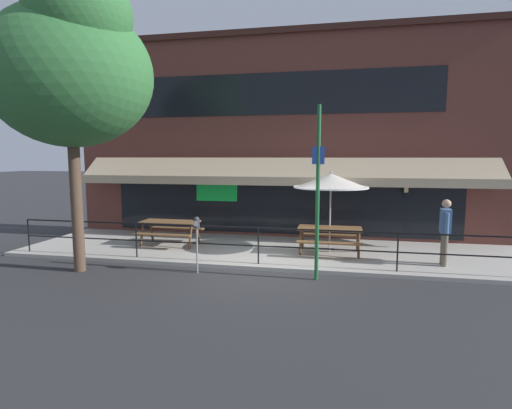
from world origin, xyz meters
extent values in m
plane|color=#2D2D30|center=(0.00, 0.00, 0.00)|extent=(120.00, 120.00, 0.00)
cube|color=#ADA89E|center=(0.00, 2.00, 0.05)|extent=(15.00, 4.00, 0.10)
cube|color=brown|center=(0.00, 4.25, 3.47)|extent=(15.00, 0.50, 6.93)
cube|color=black|center=(0.00, 3.99, 4.99)|extent=(10.50, 0.02, 1.40)
cube|color=#3A1E1A|center=(0.00, 4.19, 7.03)|extent=(15.00, 0.62, 0.20)
cube|color=black|center=(0.00, 3.99, 1.35)|extent=(12.00, 0.02, 2.30)
cube|color=#19D84C|center=(-2.25, 3.97, 1.65)|extent=(1.50, 0.02, 0.70)
cube|color=tan|center=(0.00, 3.45, 2.50)|extent=(13.80, 0.92, 0.70)
cube|color=tan|center=(0.00, 2.94, 2.10)|extent=(13.80, 0.08, 0.28)
cube|color=black|center=(4.12, 3.86, 2.03)|extent=(0.04, 0.28, 0.04)
cube|color=black|center=(4.12, 3.72, 1.85)|extent=(0.18, 0.18, 0.28)
cube|color=beige|center=(4.12, 3.72, 1.85)|extent=(0.13, 0.19, 0.20)
cylinder|color=black|center=(-6.90, 0.30, 0.57)|extent=(0.04, 0.04, 0.95)
cylinder|color=black|center=(-3.45, 0.30, 0.57)|extent=(0.04, 0.04, 0.95)
cylinder|color=black|center=(0.00, 0.30, 0.57)|extent=(0.04, 0.04, 0.95)
cylinder|color=black|center=(3.45, 0.30, 0.57)|extent=(0.04, 0.04, 0.95)
cube|color=black|center=(0.00, 0.30, 1.05)|extent=(13.80, 0.04, 0.04)
cube|color=black|center=(0.00, 0.30, 0.57)|extent=(13.80, 0.03, 0.03)
cube|color=brown|center=(-3.16, 1.93, 0.84)|extent=(1.80, 0.80, 0.05)
cube|color=brown|center=(-3.16, 1.35, 0.54)|extent=(1.80, 0.26, 0.04)
cube|color=brown|center=(-3.16, 2.51, 0.54)|extent=(1.80, 0.26, 0.04)
cylinder|color=brown|center=(-2.36, 1.61, 0.47)|extent=(0.07, 0.30, 0.73)
cylinder|color=brown|center=(-2.36, 2.25, 0.47)|extent=(0.07, 0.30, 0.73)
cylinder|color=brown|center=(-3.96, 1.61, 0.47)|extent=(0.07, 0.30, 0.73)
cylinder|color=brown|center=(-3.96, 2.25, 0.47)|extent=(0.07, 0.30, 0.73)
cube|color=brown|center=(1.79, 1.77, 0.84)|extent=(1.80, 0.80, 0.05)
cube|color=brown|center=(1.79, 1.19, 0.54)|extent=(1.80, 0.26, 0.04)
cube|color=brown|center=(1.79, 2.35, 0.54)|extent=(1.80, 0.26, 0.04)
cylinder|color=brown|center=(2.59, 1.45, 0.47)|extent=(0.07, 0.30, 0.73)
cylinder|color=brown|center=(2.59, 2.09, 0.47)|extent=(0.07, 0.30, 0.73)
cylinder|color=brown|center=(0.99, 1.45, 0.47)|extent=(0.07, 0.30, 0.73)
cylinder|color=brown|center=(0.99, 2.09, 0.47)|extent=(0.07, 0.30, 0.73)
cylinder|color=#B7B2A8|center=(1.79, 1.98, 1.25)|extent=(0.04, 0.04, 2.30)
cone|color=silver|center=(1.79, 1.98, 2.20)|extent=(2.10, 2.10, 0.41)
cylinder|color=white|center=(1.79, 1.98, 2.01)|extent=(2.14, 2.14, 0.05)
sphere|color=#B7B2A8|center=(1.79, 1.98, 2.44)|extent=(0.07, 0.07, 0.07)
cylinder|color=#665B4C|center=(4.71, 1.21, 0.53)|extent=(0.15, 0.15, 0.86)
cylinder|color=#665B4C|center=(4.69, 1.01, 0.53)|extent=(0.15, 0.15, 0.86)
cube|color=#4C709E|center=(4.70, 1.11, 1.26)|extent=(0.29, 0.43, 0.60)
cylinder|color=#4C709E|center=(4.73, 1.37, 1.23)|extent=(0.10, 0.10, 0.54)
cylinder|color=#4C709E|center=(4.67, 0.86, 1.23)|extent=(0.10, 0.10, 0.54)
sphere|color=tan|center=(4.70, 1.11, 1.70)|extent=(0.22, 0.22, 0.22)
cylinder|color=gray|center=(-1.39, -0.50, 0.57)|extent=(0.04, 0.04, 1.15)
cylinder|color=#2D2D33|center=(-1.39, -0.50, 1.25)|extent=(0.15, 0.15, 0.20)
sphere|color=#2D2D33|center=(-1.39, -0.50, 1.35)|extent=(0.14, 0.14, 0.14)
cube|color=silver|center=(-1.39, -0.58, 1.26)|extent=(0.08, 0.01, 0.13)
cylinder|color=#1E6033|center=(1.54, -0.45, 2.02)|extent=(0.09, 0.09, 4.05)
cube|color=blue|center=(1.54, -0.47, 2.91)|extent=(0.28, 0.02, 0.40)
cylinder|color=brown|center=(-4.38, -0.90, 1.75)|extent=(0.28, 0.28, 3.51)
ellipsoid|color=#337038|center=(-4.38, -0.90, 4.81)|extent=(4.00, 3.60, 3.40)
ellipsoid|color=#337038|center=(-3.78, -1.30, 6.01)|extent=(2.40, 2.20, 2.20)
camera|label=1|loc=(1.96, -9.67, 2.89)|focal=28.00mm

